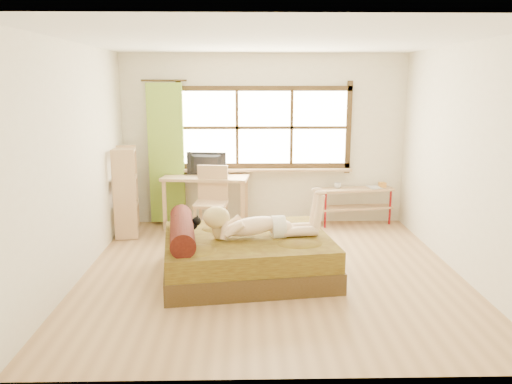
{
  "coord_description": "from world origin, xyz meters",
  "views": [
    {
      "loc": [
        -0.3,
        -5.71,
        2.25
      ],
      "look_at": [
        -0.18,
        0.2,
        0.95
      ],
      "focal_mm": 35.0,
      "sensor_mm": 36.0,
      "label": 1
    }
  ],
  "objects_px": {
    "woman": "(260,213)",
    "bookshelf": "(126,192)",
    "chair": "(212,197)",
    "desk": "(206,183)",
    "pipe_shelf": "(356,198)",
    "bed": "(243,254)",
    "kitten": "(187,224)"
  },
  "relations": [
    {
      "from": "woman",
      "to": "bookshelf",
      "type": "relative_size",
      "value": 1.03
    },
    {
      "from": "woman",
      "to": "chair",
      "type": "xyz_separation_m",
      "value": [
        -0.67,
        1.73,
        -0.2
      ]
    },
    {
      "from": "desk",
      "to": "bookshelf",
      "type": "xyz_separation_m",
      "value": [
        -1.16,
        -0.4,
        -0.05
      ]
    },
    {
      "from": "woman",
      "to": "chair",
      "type": "relative_size",
      "value": 1.31
    },
    {
      "from": "desk",
      "to": "pipe_shelf",
      "type": "height_order",
      "value": "desk"
    },
    {
      "from": "desk",
      "to": "pipe_shelf",
      "type": "relative_size",
      "value": 1.13
    },
    {
      "from": "bed",
      "to": "chair",
      "type": "xyz_separation_m",
      "value": [
        -0.48,
        1.69,
        0.31
      ]
    },
    {
      "from": "pipe_shelf",
      "to": "kitten",
      "type": "bearing_deg",
      "value": -149.44
    },
    {
      "from": "woman",
      "to": "bookshelf",
      "type": "height_order",
      "value": "bookshelf"
    },
    {
      "from": "bookshelf",
      "to": "chair",
      "type": "bearing_deg",
      "value": -7.21
    },
    {
      "from": "desk",
      "to": "pipe_shelf",
      "type": "distance_m",
      "value": 2.43
    },
    {
      "from": "woman",
      "to": "pipe_shelf",
      "type": "height_order",
      "value": "woman"
    },
    {
      "from": "desk",
      "to": "pipe_shelf",
      "type": "bearing_deg",
      "value": 9.79
    },
    {
      "from": "chair",
      "to": "pipe_shelf",
      "type": "xyz_separation_m",
      "value": [
        2.3,
        0.48,
        -0.14
      ]
    },
    {
      "from": "pipe_shelf",
      "to": "bookshelf",
      "type": "relative_size",
      "value": 0.93
    },
    {
      "from": "bed",
      "to": "pipe_shelf",
      "type": "xyz_separation_m",
      "value": [
        1.82,
        2.17,
        0.17
      ]
    },
    {
      "from": "bed",
      "to": "kitten",
      "type": "height_order",
      "value": "bed"
    },
    {
      "from": "woman",
      "to": "pipe_shelf",
      "type": "bearing_deg",
      "value": 45.8
    },
    {
      "from": "kitten",
      "to": "pipe_shelf",
      "type": "height_order",
      "value": "kitten"
    },
    {
      "from": "desk",
      "to": "chair",
      "type": "height_order",
      "value": "chair"
    },
    {
      "from": "bookshelf",
      "to": "bed",
      "type": "bearing_deg",
      "value": -52.43
    },
    {
      "from": "bed",
      "to": "woman",
      "type": "relative_size",
      "value": 1.57
    },
    {
      "from": "bed",
      "to": "chair",
      "type": "distance_m",
      "value": 1.78
    },
    {
      "from": "chair",
      "to": "bookshelf",
      "type": "xyz_separation_m",
      "value": [
        -1.27,
        -0.04,
        0.09
      ]
    },
    {
      "from": "woman",
      "to": "kitten",
      "type": "height_order",
      "value": "woman"
    },
    {
      "from": "bed",
      "to": "woman",
      "type": "bearing_deg",
      "value": -20.33
    },
    {
      "from": "bed",
      "to": "chair",
      "type": "height_order",
      "value": "chair"
    },
    {
      "from": "pipe_shelf",
      "to": "bookshelf",
      "type": "xyz_separation_m",
      "value": [
        -3.56,
        -0.52,
        0.23
      ]
    },
    {
      "from": "kitten",
      "to": "pipe_shelf",
      "type": "bearing_deg",
      "value": 31.65
    },
    {
      "from": "kitten",
      "to": "bookshelf",
      "type": "relative_size",
      "value": 0.22
    },
    {
      "from": "kitten",
      "to": "bookshelf",
      "type": "height_order",
      "value": "bookshelf"
    },
    {
      "from": "chair",
      "to": "pipe_shelf",
      "type": "height_order",
      "value": "chair"
    }
  ]
}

